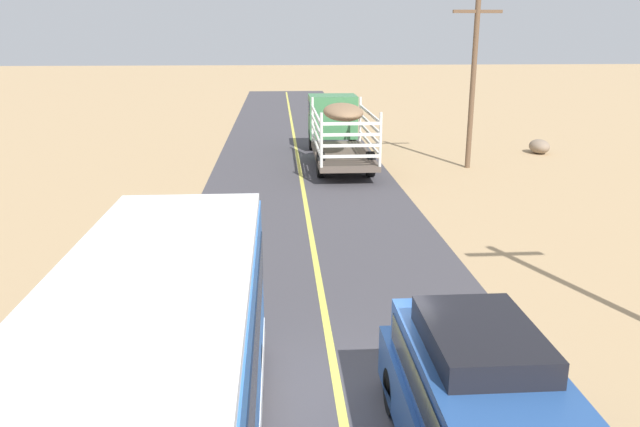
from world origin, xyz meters
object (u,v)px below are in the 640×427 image
(suv_near, at_px, (475,402))
(power_pole_mid, at_px, (473,79))
(boulder_far_horizon, at_px, (539,146))
(livestock_truck, at_px, (336,122))

(suv_near, relative_size, power_pole_mid, 0.61)
(suv_near, bearing_deg, power_pole_mid, 73.33)
(suv_near, height_order, boulder_far_horizon, suv_near)
(power_pole_mid, height_order, boulder_far_horizon, power_pole_mid)
(power_pole_mid, bearing_deg, suv_near, -106.67)
(livestock_truck, relative_size, power_pole_mid, 1.28)
(suv_near, distance_m, boulder_far_horizon, 26.37)
(power_pole_mid, relative_size, boulder_far_horizon, 5.41)
(power_pole_mid, bearing_deg, livestock_truck, 154.00)
(livestock_truck, distance_m, power_pole_mid, 6.98)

